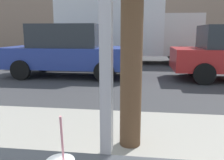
# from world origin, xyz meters

# --- Properties ---
(ground_plane) EXTENTS (60.00, 60.00, 0.00)m
(ground_plane) POSITION_xyz_m (0.00, 8.00, 0.00)
(ground_plane) COLOR #38383A
(sidewalk_strip) EXTENTS (16.00, 2.80, 0.15)m
(sidewalk_strip) POSITION_xyz_m (0.00, 1.60, 0.07)
(sidewalk_strip) COLOR #9E998E
(sidewalk_strip) RESTS_ON ground
(building_facade_far) EXTENTS (28.00, 1.20, 4.90)m
(building_facade_far) POSITION_xyz_m (0.00, 18.72, 2.45)
(building_facade_far) COLOR gray
(building_facade_far) RESTS_ON ground
(parked_car_blue) EXTENTS (4.40, 1.89, 1.78)m
(parked_car_blue) POSITION_xyz_m (-2.38, 6.91, 0.89)
(parked_car_blue) COLOR #283D93
(parked_car_blue) RESTS_ON ground
(box_truck) EXTENTS (6.85, 2.44, 3.10)m
(box_truck) POSITION_xyz_m (-0.74, 10.94, 1.67)
(box_truck) COLOR silver
(box_truck) RESTS_ON ground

